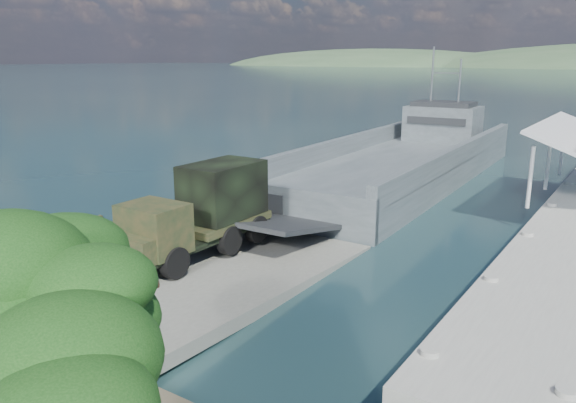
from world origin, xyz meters
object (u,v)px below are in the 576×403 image
object	(u,v)px
military_truck	(202,211)
soldier	(101,248)
landing_craft	(399,169)
overhang_tree	(31,338)

from	to	relation	value
military_truck	soldier	bearing A→B (deg)	-116.37
landing_craft	overhang_tree	distance (m)	35.14
landing_craft	soldier	distance (m)	24.46
overhang_tree	soldier	bearing A→B (deg)	139.05
military_truck	overhang_tree	distance (m)	16.25
military_truck	overhang_tree	world-z (taller)	overhang_tree
military_truck	soldier	xyz separation A→B (m)	(-1.88, -3.80, -0.91)
landing_craft	overhang_tree	size ratio (longest dim) A/B	5.15
soldier	overhang_tree	world-z (taller)	overhang_tree
landing_craft	overhang_tree	world-z (taller)	landing_craft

